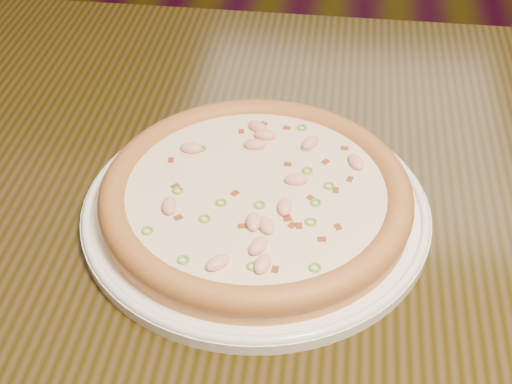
# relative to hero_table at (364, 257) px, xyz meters

# --- Properties ---
(ground) EXTENTS (9.00, 9.00, 0.00)m
(ground) POSITION_rel_hero_table_xyz_m (0.04, 0.62, -0.65)
(ground) COLOR black
(hero_table) EXTENTS (1.20, 0.80, 0.75)m
(hero_table) POSITION_rel_hero_table_xyz_m (0.00, 0.00, 0.00)
(hero_table) COLOR black
(hero_table) RESTS_ON ground
(plate) EXTENTS (0.35, 0.35, 0.02)m
(plate) POSITION_rel_hero_table_xyz_m (-0.12, -0.05, 0.11)
(plate) COLOR white
(plate) RESTS_ON hero_table
(pizza) EXTENTS (0.32, 0.32, 0.03)m
(pizza) POSITION_rel_hero_table_xyz_m (-0.12, -0.05, 0.13)
(pizza) COLOR #D28552
(pizza) RESTS_ON plate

